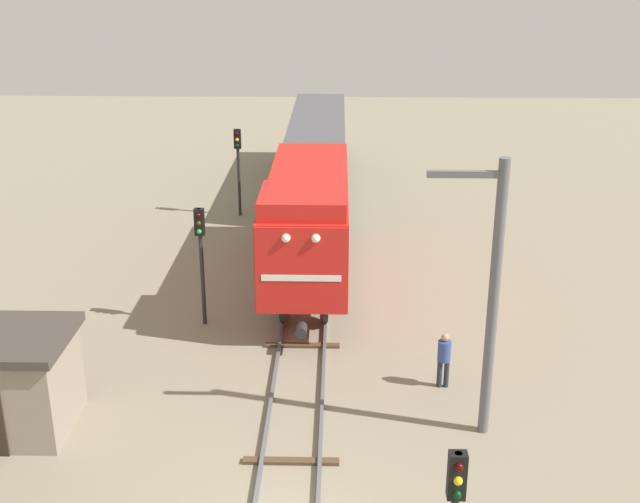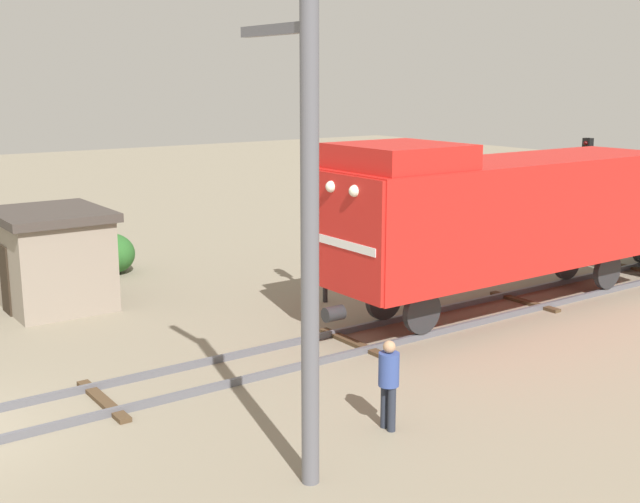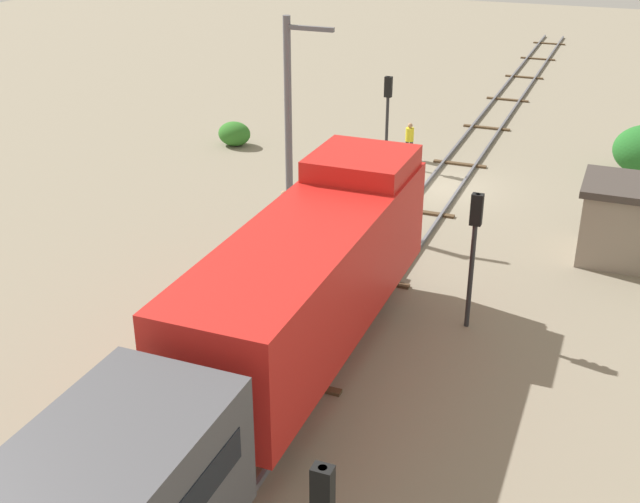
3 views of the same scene
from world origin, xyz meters
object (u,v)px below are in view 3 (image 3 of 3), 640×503
object	(u,v)px
relay_hut	(633,222)
worker_by_signal	(284,209)
traffic_signal_mid	(474,236)
catenary_mast	(290,111)
locomotive	(314,270)
worker_near_track	(410,138)
traffic_signal_near	(388,104)

from	to	relation	value
relay_hut	worker_by_signal	bearing A→B (deg)	11.60
traffic_signal_mid	relay_hut	size ratio (longest dim) A/B	1.17
worker_by_signal	catenary_mast	size ratio (longest dim) A/B	0.23
locomotive	traffic_signal_mid	distance (m)	4.83
traffic_signal_mid	worker_near_track	size ratio (longest dim) A/B	2.41
catenary_mast	relay_hut	distance (m)	12.69
worker_by_signal	relay_hut	bearing A→B (deg)	-24.72
catenary_mast	relay_hut	world-z (taller)	catenary_mast
traffic_signal_near	worker_by_signal	world-z (taller)	traffic_signal_near
worker_near_track	worker_by_signal	xyz separation A→B (m)	(1.80, 10.03, 0.00)
worker_near_track	relay_hut	world-z (taller)	relay_hut
locomotive	catenary_mast	size ratio (longest dim) A/B	1.57
catenary_mast	traffic_signal_near	bearing A→B (deg)	-104.36
traffic_signal_mid	worker_by_signal	distance (m)	8.80
traffic_signal_mid	worker_near_track	bearing A→B (deg)	-67.59
worker_near_track	worker_by_signal	bearing A→B (deg)	-109.78
traffic_signal_near	traffic_signal_mid	distance (m)	14.66
locomotive	catenary_mast	world-z (taller)	catenary_mast
locomotive	catenary_mast	bearing A→B (deg)	-63.13
relay_hut	worker_near_track	bearing A→B (deg)	-37.63
locomotive	relay_hut	bearing A→B (deg)	-127.25
worker_near_track	relay_hut	bearing A→B (deg)	-47.23
locomotive	traffic_signal_near	world-z (taller)	locomotive
traffic_signal_mid	locomotive	bearing A→B (deg)	45.22
worker_by_signal	relay_hut	distance (m)	11.95
locomotive	worker_near_track	distance (m)	17.75
worker_by_signal	traffic_signal_mid	bearing A→B (deg)	-64.29
worker_by_signal	catenary_mast	bearing A→B (deg)	71.54
locomotive	worker_near_track	bearing A→B (deg)	-82.19
worker_by_signal	locomotive	bearing A→B (deg)	-96.95
traffic_signal_mid	relay_hut	bearing A→B (deg)	-122.49
worker_by_signal	worker_near_track	bearing A→B (deg)	43.50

